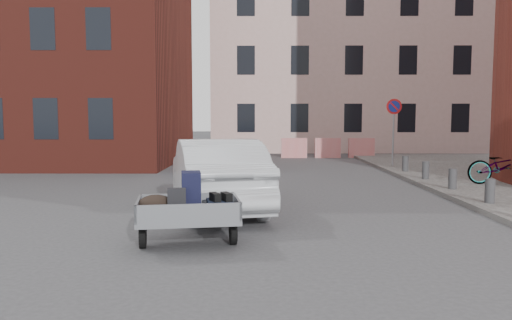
{
  "coord_description": "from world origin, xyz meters",
  "views": [
    {
      "loc": [
        0.76,
        -10.06,
        2.08
      ],
      "look_at": [
        0.68,
        1.18,
        1.1
      ],
      "focal_mm": 35.0,
      "sensor_mm": 36.0,
      "label": 1
    }
  ],
  "objects_px": {
    "silver_car": "(216,174)",
    "bicycle": "(504,166)",
    "dumpster": "(220,157)",
    "trailer": "(188,209)"
  },
  "relations": [
    {
      "from": "dumpster",
      "to": "trailer",
      "type": "bearing_deg",
      "value": -103.73
    },
    {
      "from": "dumpster",
      "to": "bicycle",
      "type": "distance_m",
      "value": 9.58
    },
    {
      "from": "silver_car",
      "to": "bicycle",
      "type": "xyz_separation_m",
      "value": [
        8.06,
        3.37,
        -0.14
      ]
    },
    {
      "from": "silver_car",
      "to": "bicycle",
      "type": "height_order",
      "value": "silver_car"
    },
    {
      "from": "trailer",
      "to": "bicycle",
      "type": "xyz_separation_m",
      "value": [
        8.24,
        6.57,
        0.05
      ]
    },
    {
      "from": "silver_car",
      "to": "bicycle",
      "type": "relative_size",
      "value": 2.35
    },
    {
      "from": "silver_car",
      "to": "dumpster",
      "type": "bearing_deg",
      "value": -99.06
    },
    {
      "from": "dumpster",
      "to": "bicycle",
      "type": "relative_size",
      "value": 1.47
    },
    {
      "from": "dumpster",
      "to": "bicycle",
      "type": "height_order",
      "value": "bicycle"
    },
    {
      "from": "trailer",
      "to": "silver_car",
      "type": "xyz_separation_m",
      "value": [
        0.18,
        3.2,
        0.19
      ]
    }
  ]
}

